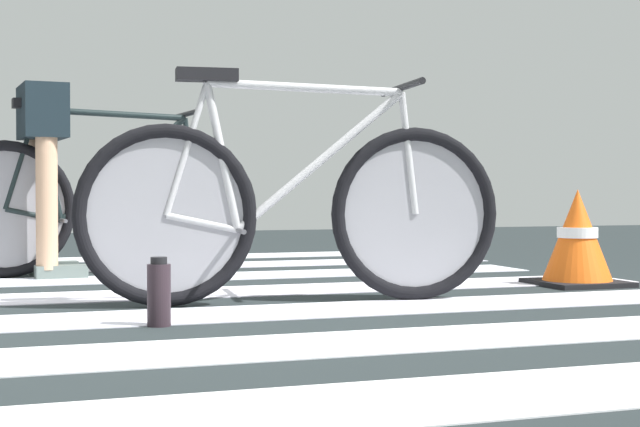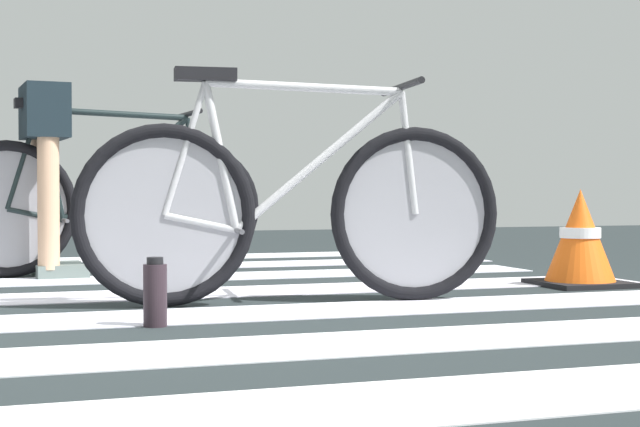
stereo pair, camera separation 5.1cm
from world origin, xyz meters
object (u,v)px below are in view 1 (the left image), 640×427
(bicycle_1_of_2, at_px, (293,208))
(traffic_cone, at_px, (577,240))
(bicycle_2_of_2, at_px, (103,203))
(water_bottle, at_px, (159,293))
(cyclist_2_of_2, at_px, (44,153))

(bicycle_1_of_2, xyz_separation_m, traffic_cone, (1.51, 0.27, -0.17))
(bicycle_2_of_2, relative_size, water_bottle, 7.47)
(bicycle_1_of_2, height_order, bicycle_2_of_2, same)
(cyclist_2_of_2, distance_m, water_bottle, 2.12)
(water_bottle, bearing_deg, traffic_cone, 19.07)
(bicycle_1_of_2, bearing_deg, water_bottle, -137.15)
(bicycle_2_of_2, relative_size, cyclist_2_of_2, 1.72)
(bicycle_1_of_2, xyz_separation_m, water_bottle, (-0.62, -0.47, -0.28))
(bicycle_1_of_2, relative_size, cyclist_2_of_2, 1.72)
(bicycle_2_of_2, height_order, cyclist_2_of_2, cyclist_2_of_2)
(bicycle_2_of_2, distance_m, traffic_cone, 2.47)
(bicycle_1_of_2, relative_size, traffic_cone, 3.76)
(water_bottle, xyz_separation_m, traffic_cone, (2.13, 0.74, 0.11))
(bicycle_2_of_2, distance_m, cyclist_2_of_2, 0.41)
(bicycle_2_of_2, xyz_separation_m, traffic_cone, (2.09, -1.32, -0.17))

